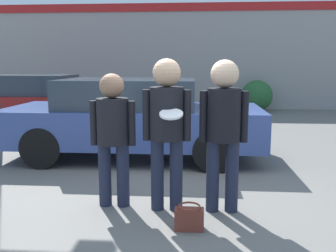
{
  "coord_description": "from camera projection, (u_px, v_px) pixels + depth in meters",
  "views": [
    {
      "loc": [
        0.28,
        -4.54,
        1.7
      ],
      "look_at": [
        -0.06,
        -0.17,
        0.97
      ],
      "focal_mm": 40.0,
      "sensor_mm": 36.0,
      "label": 1
    }
  ],
  "objects": [
    {
      "name": "storefront_building",
      "position": [
        190.0,
        56.0,
        14.1
      ],
      "size": [
        24.0,
        0.22,
        3.91
      ],
      "color": "gray",
      "rests_on": "ground"
    },
    {
      "name": "person_middle_with_frisbee",
      "position": [
        167.0,
        120.0,
        4.24
      ],
      "size": [
        0.55,
        0.58,
        1.76
      ],
      "color": "#1E2338",
      "rests_on": "ground"
    },
    {
      "name": "ground_plane",
      "position": [
        174.0,
        199.0,
        4.77
      ],
      "size": [
        56.0,
        56.0,
        0.0
      ],
      "primitive_type": "plane",
      "color": "#66635E"
    },
    {
      "name": "parked_car_far",
      "position": [
        31.0,
        101.0,
        9.96
      ],
      "size": [
        4.47,
        1.79,
        1.4
      ],
      "color": "maroon",
      "rests_on": "ground"
    },
    {
      "name": "person_right",
      "position": [
        224.0,
        122.0,
        4.2
      ],
      "size": [
        0.55,
        0.38,
        1.74
      ],
      "color": "#1E2338",
      "rests_on": "ground"
    },
    {
      "name": "person_left",
      "position": [
        113.0,
        129.0,
        4.39
      ],
      "size": [
        0.54,
        0.37,
        1.59
      ],
      "color": "#1E2338",
      "rests_on": "ground"
    },
    {
      "name": "parked_car_near",
      "position": [
        133.0,
        118.0,
        6.77
      ],
      "size": [
        4.53,
        1.89,
        1.43
      ],
      "color": "#334784",
      "rests_on": "ground"
    },
    {
      "name": "handbag",
      "position": [
        189.0,
        218.0,
        3.86
      ],
      "size": [
        0.3,
        0.23,
        0.27
      ],
      "color": "brown",
      "rests_on": "ground"
    },
    {
      "name": "shrub",
      "position": [
        257.0,
        96.0,
        13.42
      ],
      "size": [
        1.12,
        1.12,
        1.12
      ],
      "color": "#285B2D",
      "rests_on": "ground"
    }
  ]
}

